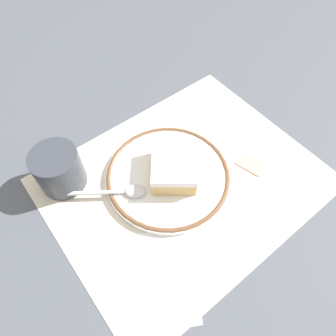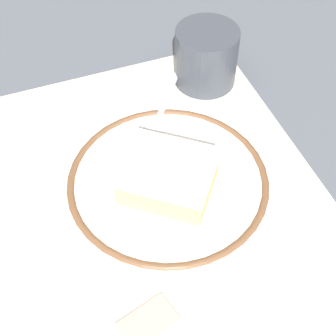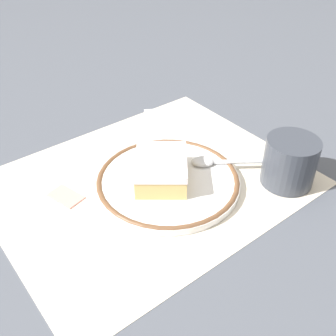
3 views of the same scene
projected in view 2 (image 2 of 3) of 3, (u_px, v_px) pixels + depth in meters
name	position (u px, v px, depth m)	size (l,w,h in m)	color
ground_plane	(154.00, 206.00, 0.53)	(2.40, 2.40, 0.00)	#4C515B
placemat	(154.00, 206.00, 0.53)	(0.45, 0.36, 0.00)	beige
plate	(168.00, 182.00, 0.54)	(0.21, 0.21, 0.01)	white
cake_slice	(168.00, 176.00, 0.51)	(0.11, 0.12, 0.04)	#DBB76B
spoon	(159.00, 116.00, 0.59)	(0.13, 0.10, 0.01)	silver
cup	(206.00, 59.00, 0.63)	(0.08, 0.08, 0.07)	#383D47
napkin	(30.00, 145.00, 0.58)	(0.09, 0.14, 0.00)	white
sugar_packet	(148.00, 320.00, 0.45)	(0.05, 0.03, 0.01)	#E5998C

